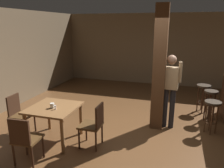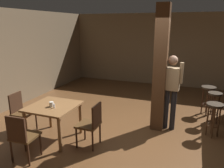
% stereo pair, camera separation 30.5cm
% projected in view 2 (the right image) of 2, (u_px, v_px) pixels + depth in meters
% --- Properties ---
extents(ground_plane, '(10.80, 10.80, 0.00)m').
position_uv_depth(ground_plane, '(143.00, 136.00, 4.81)').
color(ground_plane, brown).
extents(wall_back, '(8.00, 0.10, 2.80)m').
position_uv_depth(wall_back, '(170.00, 50.00, 8.49)').
color(wall_back, '#756047').
rests_on(wall_back, ground_plane).
extents(pillar, '(0.28, 0.28, 2.80)m').
position_uv_depth(pillar, '(160.00, 70.00, 4.80)').
color(pillar, '#4C301C').
rests_on(pillar, ground_plane).
extents(dining_table, '(0.95, 0.95, 0.75)m').
position_uv_depth(dining_table, '(53.00, 111.00, 4.55)').
color(dining_table, brown).
rests_on(dining_table, ground_plane).
extents(chair_south, '(0.45, 0.45, 0.89)m').
position_uv_depth(chair_south, '(22.00, 135.00, 3.78)').
color(chair_south, '#4C3319').
rests_on(chair_south, ground_plane).
extents(chair_east, '(0.42, 0.42, 0.89)m').
position_uv_depth(chair_east, '(92.00, 123.00, 4.27)').
color(chair_east, '#4C3319').
rests_on(chair_east, ground_plane).
extents(chair_west, '(0.44, 0.44, 0.89)m').
position_uv_depth(chair_west, '(21.00, 110.00, 4.89)').
color(chair_west, '#4C3319').
rests_on(chair_west, ground_plane).
extents(napkin_cup, '(0.09, 0.09, 0.10)m').
position_uv_depth(napkin_cup, '(51.00, 104.00, 4.44)').
color(napkin_cup, silver).
rests_on(napkin_cup, dining_table).
extents(salt_shaker, '(0.03, 0.03, 0.09)m').
position_uv_depth(salt_shaker, '(54.00, 106.00, 4.36)').
color(salt_shaker, silver).
rests_on(salt_shaker, dining_table).
extents(standing_person, '(0.47, 0.23, 1.72)m').
position_uv_depth(standing_person, '(171.00, 87.00, 4.88)').
color(standing_person, tan).
rests_on(standing_person, ground_plane).
extents(bar_stool_near, '(0.35, 0.35, 0.75)m').
position_uv_depth(bar_stool_near, '(214.00, 112.00, 4.65)').
color(bar_stool_near, '#2D2319').
rests_on(bar_stool_near, ground_plane).
extents(bar_stool_mid, '(0.32, 0.32, 0.80)m').
position_uv_depth(bar_stool_mid, '(214.00, 101.00, 5.24)').
color(bar_stool_mid, '#2D2319').
rests_on(bar_stool_mid, ground_plane).
extents(bar_stool_far, '(0.37, 0.37, 0.77)m').
position_uv_depth(bar_stool_far, '(208.00, 93.00, 5.83)').
color(bar_stool_far, '#2D2319').
rests_on(bar_stool_far, ground_plane).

